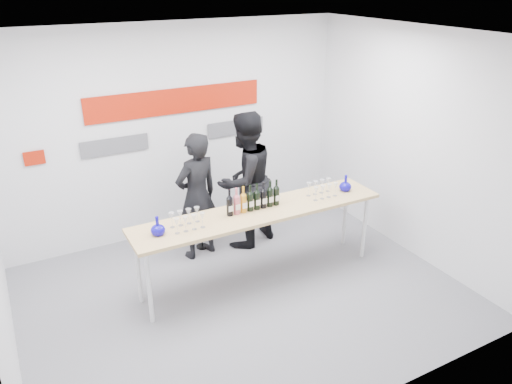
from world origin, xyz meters
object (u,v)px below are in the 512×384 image
(mic_stand, at_px, (201,219))
(presenter_right, at_px, (245,180))
(presenter_left, at_px, (197,196))
(tasting_table, at_px, (260,216))

(mic_stand, bearing_deg, presenter_right, -17.70)
(presenter_left, height_order, presenter_right, presenter_right)
(tasting_table, distance_m, mic_stand, 1.19)
(presenter_left, xyz_separation_m, presenter_right, (0.71, -0.00, 0.09))
(tasting_table, bearing_deg, presenter_right, 74.09)
(tasting_table, bearing_deg, presenter_left, 116.59)
(tasting_table, relative_size, presenter_right, 1.65)
(presenter_left, relative_size, mic_stand, 1.18)
(tasting_table, xyz_separation_m, presenter_right, (0.26, 0.90, 0.08))
(tasting_table, xyz_separation_m, presenter_left, (-0.45, 0.90, -0.01))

